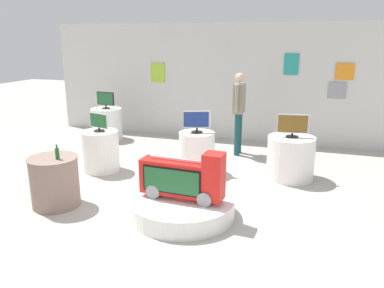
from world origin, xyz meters
name	(u,v)px	position (x,y,z in m)	size (l,w,h in m)	color
ground_plane	(170,215)	(0.00, 0.00, 0.00)	(30.00, 30.00, 0.00)	#B2ADA3
back_wall_display	(237,83)	(0.01, 4.64, 1.45)	(10.02, 0.13, 2.89)	silver
main_display_pedestal	(182,207)	(0.17, 0.06, 0.14)	(1.55, 1.55, 0.27)	white
novelty_firetruck_tv	(183,179)	(0.20, 0.05, 0.58)	(1.25, 0.39, 0.75)	gray
display_pedestal_left_rear	(101,151)	(-2.01, 1.45, 0.40)	(0.71, 0.71, 0.80)	white
tv_on_left_rear	(99,122)	(-2.01, 1.45, 0.98)	(0.45, 0.21, 0.35)	black
display_pedestal_center_rear	(290,158)	(1.56, 2.16, 0.40)	(0.86, 0.86, 0.80)	white
tv_on_center_rear	(293,125)	(1.56, 2.15, 1.02)	(0.56, 0.23, 0.42)	black
display_pedestal_right_rear	(197,152)	(-0.19, 1.95, 0.40)	(0.69, 0.69, 0.80)	white
tv_on_right_rear	(197,121)	(-0.19, 1.95, 1.02)	(0.50, 0.22, 0.42)	black
display_pedestal_far_right	(107,124)	(-3.14, 3.64, 0.40)	(0.77, 0.77, 0.80)	white
tv_on_far_right	(105,99)	(-3.14, 3.64, 1.03)	(0.50, 0.20, 0.42)	black
side_table_round	(55,181)	(-1.83, -0.20, 0.40)	(0.76, 0.76, 0.78)	gray
bottle_on_side_table	(57,153)	(-1.70, -0.24, 0.88)	(0.06, 0.06, 0.23)	#195926
shopper_browsing_near_truck	(239,107)	(0.33, 3.38, 1.07)	(0.21, 0.56, 1.81)	#194751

